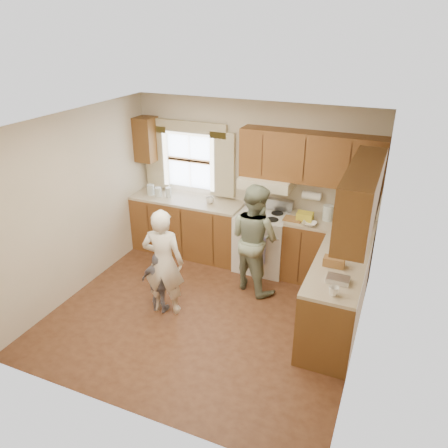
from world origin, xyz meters
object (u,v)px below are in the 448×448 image
at_px(stove, 262,240).
at_px(woman_right, 254,238).
at_px(woman_left, 163,262).
at_px(child, 159,283).

distance_m(stove, woman_right, 0.67).
height_order(woman_left, woman_right, woman_right).
bearing_deg(child, woman_right, -132.16).
distance_m(woman_right, child, 1.43).
bearing_deg(stove, woman_right, -83.56).
bearing_deg(woman_left, woman_right, -144.43).
distance_m(woman_left, child, 0.31).
xyz_separation_m(stove, woman_left, (-0.81, -1.57, 0.26)).
bearing_deg(woman_left, stove, -130.00).
bearing_deg(stove, child, -118.58).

